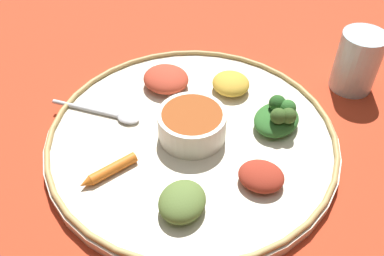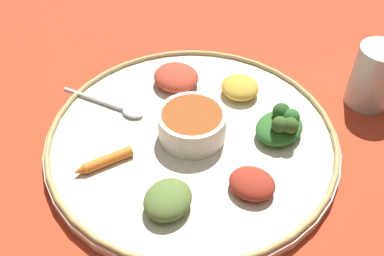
% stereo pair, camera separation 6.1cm
% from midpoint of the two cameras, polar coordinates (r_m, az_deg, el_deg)
% --- Properties ---
extents(ground_plane, '(2.40, 2.40, 0.00)m').
position_cam_midpoint_polar(ground_plane, '(0.63, 2.76, -2.14)').
color(ground_plane, '#B7381E').
extents(platter, '(0.42, 0.42, 0.02)m').
position_cam_midpoint_polar(platter, '(0.63, 2.79, -1.64)').
color(platter, beige).
rests_on(platter, ground_plane).
extents(platter_rim, '(0.42, 0.42, 0.01)m').
position_cam_midpoint_polar(platter_rim, '(0.62, 2.82, -0.93)').
color(platter_rim, tan).
rests_on(platter_rim, platter).
extents(center_bowl, '(0.10, 0.10, 0.04)m').
position_cam_midpoint_polar(center_bowl, '(0.60, 2.89, 0.40)').
color(center_bowl, silver).
rests_on(center_bowl, platter).
extents(spoon, '(0.08, 0.14, 0.01)m').
position_cam_midpoint_polar(spoon, '(0.66, -7.56, 2.71)').
color(spoon, silver).
rests_on(spoon, platter).
extents(greens_pile, '(0.10, 0.10, 0.05)m').
position_cam_midpoint_polar(greens_pile, '(0.63, 14.55, 0.12)').
color(greens_pile, '#2D6628').
rests_on(greens_pile, platter).
extents(carrot_near_spoon, '(0.05, 0.08, 0.01)m').
position_cam_midpoint_polar(carrot_near_spoon, '(0.58, -8.73, -4.57)').
color(carrot_near_spoon, orange).
rests_on(carrot_near_spoon, platter).
extents(mound_beet, '(0.07, 0.08, 0.02)m').
position_cam_midpoint_polar(mound_beet, '(0.56, 11.15, -7.41)').
color(mound_beet, maroon).
rests_on(mound_beet, platter).
extents(mound_berbere_red, '(0.10, 0.10, 0.03)m').
position_cam_midpoint_polar(mound_berbere_red, '(0.70, 0.38, 6.68)').
color(mound_berbere_red, '#B73D28').
rests_on(mound_berbere_red, platter).
extents(mound_collards, '(0.09, 0.08, 0.03)m').
position_cam_midpoint_polar(mound_collards, '(0.53, 0.09, -9.69)').
color(mound_collards, '#567033').
rests_on(mound_collards, platter).
extents(mound_lentil_yellow, '(0.08, 0.08, 0.03)m').
position_cam_midpoint_polar(mound_lentil_yellow, '(0.69, 8.94, 5.25)').
color(mound_lentil_yellow, gold).
rests_on(mound_lentil_yellow, platter).
extents(drinking_glass, '(0.07, 0.07, 0.10)m').
position_cam_midpoint_polar(drinking_glass, '(0.74, 25.20, 5.74)').
color(drinking_glass, silver).
rests_on(drinking_glass, ground_plane).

